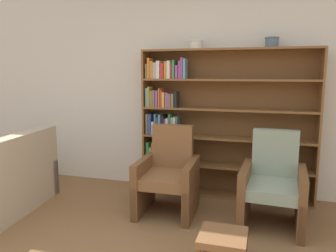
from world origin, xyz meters
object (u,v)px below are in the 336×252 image
object	(u,v)px
bowl_slate	(196,44)
footstool	(223,240)
armchair_leather	(168,176)
armchair_cushioned	(273,186)
bowl_terracotta	(272,42)
bookshelf	(210,122)

from	to	relation	value
bowl_slate	footstool	bearing A→B (deg)	-70.28
armchair_leather	footstool	size ratio (longest dim) A/B	2.54
armchair_leather	armchair_cushioned	size ratio (longest dim) A/B	1.00
bowl_terracotta	bowl_slate	bearing A→B (deg)	180.00
bowl_slate	armchair_cushioned	bearing A→B (deg)	-34.09
armchair_leather	armchair_cushioned	xyz separation A→B (m)	(1.15, -0.00, 0.00)
armchair_leather	bowl_slate	bearing A→B (deg)	-105.85
bowl_terracotta	armchair_cushioned	world-z (taller)	bowl_terracotta
bookshelf	bowl_terracotta	bearing A→B (deg)	-1.34
bookshelf	footstool	bearing A→B (deg)	-76.60
bowl_slate	armchair_cushioned	xyz separation A→B (m)	(0.98, -0.66, -1.53)
footstool	bookshelf	bearing A→B (deg)	103.40
bowl_slate	bowl_terracotta	world-z (taller)	bowl_terracotta
bowl_terracotta	armchair_cushioned	xyz separation A→B (m)	(0.07, -0.66, -1.53)
bookshelf	bowl_slate	bearing A→B (deg)	-174.96
footstool	bowl_slate	bearing A→B (deg)	109.72
bowl_terracotta	armchair_leather	world-z (taller)	bowl_terracotta
bowl_terracotta	armchair_leather	size ratio (longest dim) A/B	0.17
bookshelf	bowl_terracotta	size ratio (longest dim) A/B	12.77
bowl_slate	bowl_terracotta	bearing A→B (deg)	0.00
bookshelf	armchair_leather	xyz separation A→B (m)	(-0.36, -0.68, -0.54)
bowl_slate	armchair_leather	size ratio (longest dim) A/B	0.19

